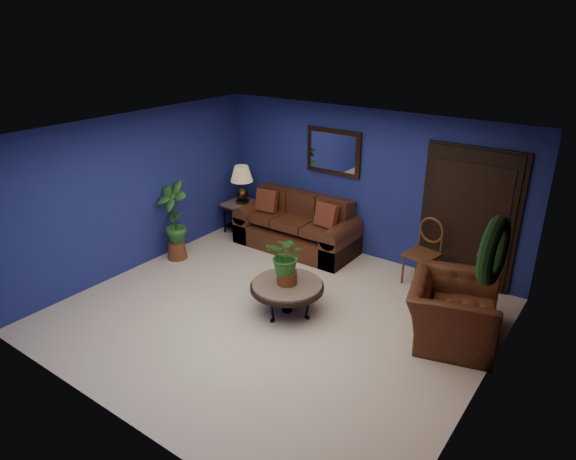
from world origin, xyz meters
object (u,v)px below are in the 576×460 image
Objects in this scene: sofa at (298,230)px; coffee_table at (287,287)px; end_table at (243,209)px; side_chair at (425,247)px; table_lamp at (242,180)px; armchair at (452,311)px.

coffee_table is at bearing -59.43° from sofa.
end_table is 3.58m from side_chair.
side_chair reaches higher than sofa.
sofa is at bearing 1.42° from end_table.
side_chair is (3.58, 0.08, -0.44)m from table_lamp.
side_chair is (3.58, 0.08, 0.14)m from end_table.
end_table is at bearing 59.98° from armchair.
armchair is (4.45, -1.16, -0.05)m from end_table.
end_table is 0.92× the size of table_lamp.
sofa is 3.41m from armchair.
coffee_table is (1.11, -1.89, 0.06)m from sofa.
end_table is at bearing -178.58° from sofa.
table_lamp is (-2.38, 1.86, 0.64)m from coffee_table.
armchair is (2.07, 0.69, 0.01)m from coffee_table.
side_chair is (2.31, 0.04, 0.27)m from sofa.
table_lamp is (-1.26, -0.03, 0.71)m from sofa.
armchair is (4.45, -1.16, -0.63)m from table_lamp.
end_table is at bearing -90.00° from table_lamp.
sofa is 2.33m from side_chair.
coffee_table is at bearing -37.98° from end_table.
side_chair reaches higher than armchair.
side_chair is 1.53m from armchair.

